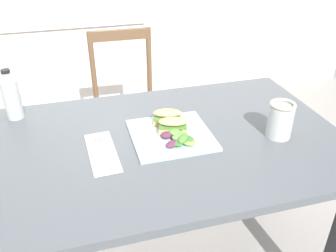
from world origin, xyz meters
TOP-DOWN VIEW (x-y plane):
  - ground_plane at (0.00, 0.00)m, footprint 8.61×8.61m
  - dining_table at (-0.10, -0.09)m, footprint 1.27×0.82m
  - chair_wooden_far at (-0.12, 0.77)m, footprint 0.41×0.41m
  - plate_lunch at (-0.09, -0.08)m, footprint 0.29×0.29m
  - sandwich_half_front at (-0.08, -0.07)m, footprint 0.12×0.09m
  - sandwich_half_back at (-0.08, -0.00)m, footprint 0.12×0.09m
  - salad_mixed_greens at (-0.07, -0.13)m, footprint 0.12×0.13m
  - napkin_folded at (-0.34, -0.12)m, footprint 0.10×0.26m
  - fork_on_napkin at (-0.34, -0.10)m, footprint 0.04×0.19m
  - bottle_cold_brew at (-0.64, 0.23)m, footprint 0.07×0.07m
  - mason_jar_iced_tea at (0.29, -0.18)m, footprint 0.09×0.09m

SIDE VIEW (x-z plane):
  - ground_plane at x=0.00m, z-range 0.00..0.00m
  - chair_wooden_far at x=-0.12m, z-range 0.01..0.88m
  - dining_table at x=-0.10m, z-range 0.24..0.98m
  - napkin_folded at x=-0.34m, z-range 0.74..0.74m
  - plate_lunch at x=-0.09m, z-range 0.74..0.75m
  - fork_on_napkin at x=-0.34m, z-range 0.74..0.75m
  - salad_mixed_greens at x=-0.07m, z-range 0.75..0.78m
  - sandwich_half_front at x=-0.08m, z-range 0.75..0.81m
  - sandwich_half_back at x=-0.08m, z-range 0.75..0.81m
  - mason_jar_iced_tea at x=0.29m, z-range 0.73..0.87m
  - bottle_cold_brew at x=-0.64m, z-range 0.71..0.91m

